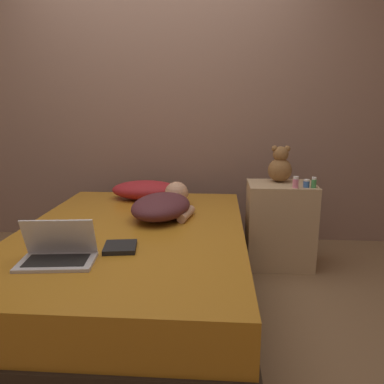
{
  "coord_description": "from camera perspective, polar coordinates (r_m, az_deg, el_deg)",
  "views": [
    {
      "loc": [
        0.52,
        -2.13,
        1.22
      ],
      "look_at": [
        0.35,
        0.25,
        0.67
      ],
      "focal_mm": 35.0,
      "sensor_mm": 36.0,
      "label": 1
    }
  ],
  "objects": [
    {
      "name": "person_lying",
      "position": [
        2.55,
        -4.24,
        -1.88
      ],
      "size": [
        0.47,
        0.71,
        0.18
      ],
      "rotation": [
        0.0,
        0.0,
        -0.2
      ],
      "color": "#4C2328",
      "rests_on": "bed"
    },
    {
      "name": "teddy_bear",
      "position": [
        2.95,
        13.27,
        3.86
      ],
      "size": [
        0.18,
        0.18,
        0.28
      ],
      "color": "brown",
      "rests_on": "nightstand"
    },
    {
      "name": "bottle_green",
      "position": [
        2.81,
        18.08,
        1.37
      ],
      "size": [
        0.04,
        0.04,
        0.08
      ],
      "color": "#3D8E4C",
      "rests_on": "nightstand"
    },
    {
      "name": "pillow",
      "position": [
        3.01,
        -7.03,
        0.31
      ],
      "size": [
        0.54,
        0.31,
        0.15
      ],
      "color": "maroon",
      "rests_on": "bed"
    },
    {
      "name": "laptop",
      "position": [
        1.92,
        -19.78,
        -8.64
      ],
      "size": [
        0.37,
        0.25,
        0.21
      ],
      "rotation": [
        0.0,
        0.0,
        0.11
      ],
      "color": "silver",
      "rests_on": "bed"
    },
    {
      "name": "wall_back",
      "position": [
        3.44,
        -4.77,
        14.35
      ],
      "size": [
        8.0,
        0.06,
        2.6
      ],
      "color": "#846656",
      "rests_on": "ground_plane"
    },
    {
      "name": "ground_plane",
      "position": [
        2.51,
        -8.73,
        -16.18
      ],
      "size": [
        12.0,
        12.0,
        0.0
      ],
      "primitive_type": "plane",
      "color": "brown"
    },
    {
      "name": "nightstand",
      "position": [
        2.98,
        13.2,
        -4.85
      ],
      "size": [
        0.5,
        0.38,
        0.65
      ],
      "color": "tan",
      "rests_on": "ground_plane"
    },
    {
      "name": "bed",
      "position": [
        2.4,
        -8.93,
        -11.15
      ],
      "size": [
        1.38,
        1.97,
        0.49
      ],
      "color": "#2D2319",
      "rests_on": "ground_plane"
    },
    {
      "name": "book",
      "position": [
        2.01,
        -10.88,
        -8.25
      ],
      "size": [
        0.19,
        0.19,
        0.02
      ],
      "rotation": [
        0.0,
        0.0,
        0.15
      ],
      "color": "black",
      "rests_on": "bed"
    },
    {
      "name": "bottle_blue",
      "position": [
        2.81,
        17.04,
        1.26
      ],
      "size": [
        0.04,
        0.04,
        0.06
      ],
      "color": "#3866B2",
      "rests_on": "nightstand"
    },
    {
      "name": "bottle_pink",
      "position": [
        2.76,
        15.51,
        1.43
      ],
      "size": [
        0.04,
        0.04,
        0.08
      ],
      "color": "pink",
      "rests_on": "nightstand"
    }
  ]
}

